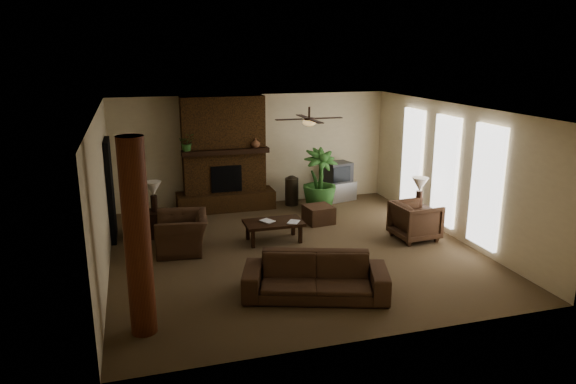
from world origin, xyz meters
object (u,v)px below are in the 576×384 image
object	(u,v)px
armchair_right	(415,219)
tv_stand	(338,191)
coffee_table	(274,224)
ottoman	(319,214)
floor_plant	(319,193)
armchair_left	(182,227)
floor_vase	(292,188)
log_column	(137,239)
lamp_left	(153,191)
sofa	(316,270)
lamp_right	(420,187)
side_table_left	(156,224)
side_table_right	(416,218)

from	to	relation	value
armchair_right	tv_stand	distance (m)	3.27
coffee_table	tv_stand	world-z (taller)	tv_stand
ottoman	floor_plant	world-z (taller)	floor_plant
armchair_left	floor_plant	size ratio (longest dim) A/B	0.73
armchair_right	ottoman	size ratio (longest dim) A/B	1.46
ottoman	floor_vase	size ratio (longest dim) A/B	0.78
log_column	floor_plant	bearing A→B (deg)	47.99
armchair_right	ottoman	distance (m)	2.25
coffee_table	floor_plant	world-z (taller)	floor_plant
log_column	ottoman	bearing A→B (deg)	44.22
lamp_left	sofa	bearing A→B (deg)	-57.54
sofa	ottoman	distance (m)	3.77
tv_stand	lamp_left	size ratio (longest dim) A/B	1.31
armchair_right	lamp_left	distance (m)	5.53
lamp_left	lamp_right	world-z (taller)	same
armchair_left	tv_stand	distance (m)	5.01
coffee_table	ottoman	size ratio (longest dim) A/B	2.00
coffee_table	floor_vase	xyz separation A→B (m)	(1.14, 2.46, 0.06)
tv_stand	side_table_left	world-z (taller)	side_table_left
log_column	side_table_right	distance (m)	6.62
floor_plant	lamp_right	bearing A→B (deg)	-53.15
side_table_right	log_column	bearing A→B (deg)	-154.55
sofa	armchair_left	bearing A→B (deg)	143.75
lamp_right	floor_vase	bearing A→B (deg)	127.58
sofa	coffee_table	world-z (taller)	sofa
log_column	armchair_right	xyz separation A→B (m)	(5.59, 2.31, -0.96)
armchair_right	side_table_left	world-z (taller)	armchair_right
log_column	sofa	size ratio (longest dim) A/B	1.21
tv_stand	floor_vase	world-z (taller)	floor_vase
sofa	lamp_right	distance (m)	4.05
side_table_right	floor_plant	bearing A→B (deg)	126.76
armchair_left	armchair_right	distance (m)	4.81
armchair_left	lamp_right	distance (m)	5.12
armchair_left	ottoman	bearing A→B (deg)	111.44
tv_stand	ottoman	bearing A→B (deg)	-138.52
sofa	coffee_table	distance (m)	2.64
armchair_right	lamp_right	world-z (taller)	lamp_right
side_table_right	lamp_right	xyz separation A→B (m)	(0.03, -0.03, 0.73)
armchair_left	floor_vase	xyz separation A→B (m)	(3.01, 2.45, -0.06)
side_table_left	side_table_right	size ratio (longest dim) A/B	1.00
sofa	tv_stand	distance (m)	5.73
sofa	lamp_right	xyz separation A→B (m)	(3.23, 2.39, 0.55)
armchair_left	armchair_right	world-z (taller)	armchair_left
floor_vase	side_table_right	distance (m)	3.37
armchair_left	lamp_right	world-z (taller)	lamp_right
tv_stand	lamp_right	size ratio (longest dim) A/B	1.31
floor_plant	log_column	bearing A→B (deg)	-132.01
coffee_table	floor_vase	size ratio (longest dim) A/B	1.56
sofa	ottoman	size ratio (longest dim) A/B	3.85
armchair_right	floor_vase	size ratio (longest dim) A/B	1.14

